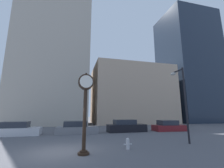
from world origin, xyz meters
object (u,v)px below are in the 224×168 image
street_clock (85,99)px  street_lamp_right (181,92)px  car_maroon (169,126)px  car_silver (17,130)px  car_grey (77,128)px  car_black (126,127)px  fire_hydrant_near (128,144)px

street_clock → street_lamp_right: 7.95m
car_maroon → street_clock: bearing=-139.3°
car_maroon → street_lamp_right: (-3.64, -7.35, 3.37)m
car_maroon → car_silver: bearing=-177.4°
street_clock → car_grey: 9.38m
car_silver → car_black: 11.85m
car_black → car_maroon: 5.71m
street_lamp_right → car_black: bearing=105.0°
car_grey → street_clock: bearing=-87.6°
street_clock → car_grey: bearing=91.2°
car_black → fire_hydrant_near: 9.16m
fire_hydrant_near → car_maroon: bearing=43.9°
street_clock → car_maroon: street_clock is taller
fire_hydrant_near → car_black: bearing=71.2°
car_maroon → street_lamp_right: 8.87m
car_silver → car_maroon: car_silver is taller
street_clock → car_black: size_ratio=0.96×
car_grey → car_maroon: 11.58m
car_black → fire_hydrant_near: size_ratio=6.92×
street_clock → car_black: (5.69, 9.20, -2.38)m
car_maroon → fire_hydrant_near: car_maroon is taller
street_clock → car_grey: (-0.19, 9.05, -2.43)m
car_black → street_lamp_right: street_lamp_right is taller
car_silver → car_black: bearing=0.1°
fire_hydrant_near → street_lamp_right: street_lamp_right is taller
street_clock → car_silver: (-6.15, 8.91, -2.42)m
car_silver → car_black: size_ratio=0.93×
car_silver → car_maroon: size_ratio=1.06×
street_clock → car_silver: bearing=124.6°
street_clock → street_lamp_right: (7.75, 1.51, 0.92)m
car_silver → car_grey: bearing=0.1°
car_silver → street_clock: bearing=-56.7°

